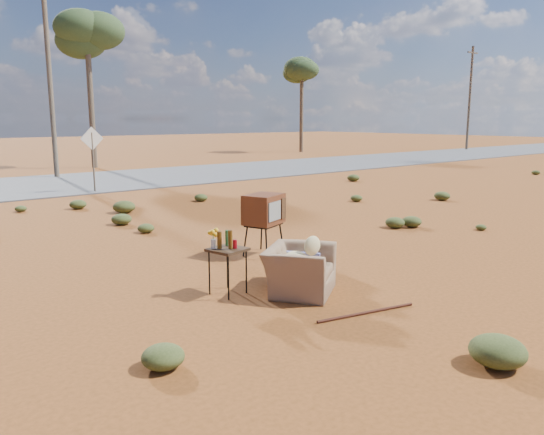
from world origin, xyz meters
TOP-DOWN VIEW (x-y plane):
  - ground at (0.00, 0.00)m, footprint 140.00×140.00m
  - highway at (0.00, 15.00)m, footprint 140.00×7.00m
  - armchair at (-0.21, -0.14)m, footprint 1.31×1.30m
  - tv_unit at (0.69, 1.81)m, footprint 0.84×0.75m
  - side_table at (-1.12, 0.43)m, footprint 0.54×0.54m
  - rusty_bar at (-0.19, -1.37)m, footprint 1.43×0.37m
  - road_sign at (1.50, 12.00)m, footprint 0.78×0.06m
  - eucalyptus_center at (5.00, 21.00)m, footprint 3.20×3.20m
  - eucalyptus_right at (22.00, 24.00)m, footprint 3.20×3.20m
  - utility_pole_center at (2.00, 17.50)m, footprint 1.40×0.20m
  - utility_pole_east at (34.00, 17.50)m, footprint 1.40×0.20m
  - scrub_patch at (-0.82, 4.41)m, footprint 17.49×8.07m

SIDE VIEW (x-z plane):
  - ground at x=0.00m, z-range 0.00..0.00m
  - rusty_bar at x=-0.19m, z-range 0.00..0.04m
  - highway at x=0.00m, z-range 0.00..0.04m
  - scrub_patch at x=-0.82m, z-range -0.03..0.30m
  - armchair at x=-0.21m, z-range -0.03..0.86m
  - side_table at x=-1.12m, z-range 0.22..1.15m
  - tv_unit at x=0.69m, z-range 0.27..1.38m
  - road_sign at x=1.50m, z-range 0.41..2.60m
  - utility_pole_center at x=2.00m, z-range 0.15..8.15m
  - utility_pole_east at x=34.00m, z-range 0.15..8.15m
  - eucalyptus_right at x=22.00m, z-range 2.39..9.49m
  - eucalyptus_center at x=5.00m, z-range 2.63..10.23m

